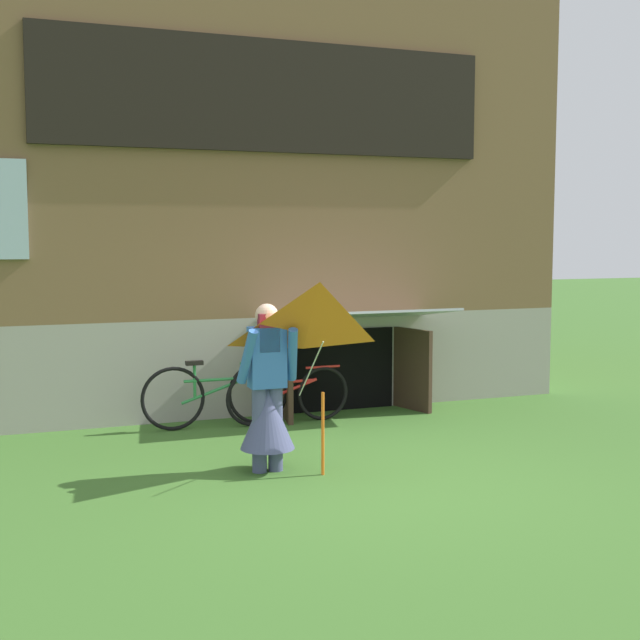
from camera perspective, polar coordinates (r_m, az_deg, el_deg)
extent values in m
plane|color=#3D6B28|center=(8.07, 3.14, -10.48)|extent=(60.00, 60.00, 0.00)
cube|color=#9E998E|center=(13.27, -6.77, -1.43)|extent=(8.30, 5.40, 1.23)
cube|color=brown|center=(13.22, -6.91, 10.62)|extent=(8.30, 5.40, 4.33)
cube|color=black|center=(10.66, -3.35, 14.70)|extent=(5.60, 0.08, 1.34)
cube|color=#9EB7C6|center=(10.68, -3.39, 14.68)|extent=(5.44, 0.04, 1.22)
cube|color=black|center=(11.01, 1.50, -3.32)|extent=(1.40, 0.03, 1.05)
cube|color=#3D2B1E|center=(10.46, -2.24, -3.80)|extent=(0.18, 0.70, 1.05)
cube|color=#3D2B1E|center=(11.10, 6.14, -3.28)|extent=(0.25, 0.69, 1.05)
cube|color=#999EA8|center=(10.43, 2.62, 0.36)|extent=(2.29, 1.09, 0.18)
cylinder|color=#474C75|center=(8.17, -4.07, -7.33)|extent=(0.14, 0.14, 0.81)
cylinder|color=#474C75|center=(8.22, -2.99, -7.25)|extent=(0.14, 0.14, 0.81)
cone|color=#474C75|center=(8.17, -3.53, -6.46)|extent=(0.52, 0.52, 0.61)
cube|color=#3366B7|center=(8.07, -3.56, -2.49)|extent=(0.34, 0.20, 0.57)
cylinder|color=#3366B7|center=(7.91, -4.87, -2.46)|extent=(0.17, 0.32, 0.53)
cylinder|color=#3366B7|center=(8.04, -1.85, -2.31)|extent=(0.17, 0.32, 0.53)
cube|color=maroon|center=(7.98, -3.44, -0.86)|extent=(0.20, 0.08, 0.36)
sphere|color=#D8AD8E|center=(8.02, -3.57, 0.32)|extent=(0.22, 0.22, 0.22)
pyramid|color=orange|center=(7.58, -0.01, -0.98)|extent=(1.12, 0.86, 0.69)
cylinder|color=beige|center=(7.96, -0.61, -3.33)|extent=(0.01, 0.66, 0.61)
cylinder|color=orange|center=(8.06, 0.19, -7.59)|extent=(0.03, 0.03, 0.79)
torus|color=black|center=(10.43, 0.19, -4.90)|extent=(0.66, 0.07, 0.66)
torus|color=black|center=(10.13, -4.50, -5.24)|extent=(0.66, 0.07, 0.66)
cylinder|color=red|center=(10.24, -2.13, -4.14)|extent=(0.67, 0.06, 0.04)
cylinder|color=red|center=(10.26, -2.12, -4.74)|extent=(0.73, 0.06, 0.27)
cylinder|color=red|center=(10.17, -3.31, -4.22)|extent=(0.04, 0.04, 0.37)
cube|color=black|center=(10.14, -3.32, -3.19)|extent=(0.20, 0.08, 0.05)
cylinder|color=red|center=(10.38, 0.19, -3.15)|extent=(0.44, 0.04, 0.03)
torus|color=black|center=(10.23, -4.14, -4.89)|extent=(0.75, 0.05, 0.74)
torus|color=black|center=(10.01, -9.77, -5.20)|extent=(0.75, 0.05, 0.74)
cylinder|color=#287A3D|center=(10.07, -6.94, -3.97)|extent=(0.76, 0.04, 0.04)
cylinder|color=#287A3D|center=(10.09, -6.93, -4.66)|extent=(0.83, 0.04, 0.30)
cylinder|color=#287A3D|center=(10.02, -8.36, -4.04)|extent=(0.04, 0.04, 0.42)
cube|color=black|center=(9.99, -8.38, -2.85)|extent=(0.20, 0.08, 0.05)
cylinder|color=#287A3D|center=(10.17, -4.16, -2.85)|extent=(0.44, 0.03, 0.03)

